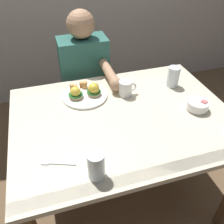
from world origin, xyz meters
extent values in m
plane|color=brown|center=(0.00, 0.00, 0.00)|extent=(6.00, 6.00, 0.00)
cube|color=beige|center=(0.00, 0.00, 0.73)|extent=(1.20, 0.90, 0.03)
cube|color=#4C6BB7|center=(0.00, -0.40, 0.74)|extent=(1.20, 0.06, 0.00)
cube|color=#4C6BB7|center=(0.00, 0.40, 0.74)|extent=(1.20, 0.06, 0.00)
cube|color=brown|center=(-0.55, 0.40, 0.36)|extent=(0.06, 0.06, 0.71)
cube|color=brown|center=(0.55, 0.40, 0.36)|extent=(0.06, 0.06, 0.71)
cylinder|color=white|center=(-0.17, 0.24, 0.75)|extent=(0.27, 0.27, 0.01)
cylinder|color=tan|center=(-0.22, 0.23, 0.76)|extent=(0.08, 0.08, 0.02)
cylinder|color=#286B2D|center=(-0.22, 0.23, 0.78)|extent=(0.08, 0.08, 0.01)
sphere|color=yellow|center=(-0.22, 0.23, 0.79)|extent=(0.06, 0.06, 0.06)
cylinder|color=tan|center=(-0.11, 0.23, 0.76)|extent=(0.08, 0.08, 0.02)
cylinder|color=#236028|center=(-0.11, 0.23, 0.78)|extent=(0.08, 0.08, 0.01)
sphere|color=yellow|center=(-0.11, 0.23, 0.80)|extent=(0.07, 0.07, 0.07)
cube|color=tan|center=(-0.15, 0.32, 0.77)|extent=(0.03, 0.03, 0.03)
cube|color=tan|center=(-0.22, 0.32, 0.77)|extent=(0.03, 0.03, 0.03)
cube|color=tan|center=(-0.21, 0.31, 0.77)|extent=(0.02, 0.02, 0.04)
cube|color=#AD7038|center=(-0.16, 0.34, 0.77)|extent=(0.03, 0.03, 0.03)
cube|color=#AD7038|center=(-0.08, 0.29, 0.77)|extent=(0.03, 0.03, 0.03)
cube|color=#AD7038|center=(-0.22, 0.30, 0.77)|extent=(0.04, 0.04, 0.03)
cube|color=tan|center=(-0.15, 0.32, 0.77)|extent=(0.04, 0.04, 0.04)
cylinder|color=white|center=(0.41, -0.07, 0.74)|extent=(0.10, 0.10, 0.01)
cylinder|color=white|center=(0.41, -0.07, 0.77)|extent=(0.12, 0.12, 0.04)
cube|color=#F4A85B|center=(0.43, -0.09, 0.78)|extent=(0.03, 0.03, 0.02)
cube|color=#B7E093|center=(0.41, -0.06, 0.77)|extent=(0.03, 0.03, 0.02)
cube|color=#EA6B70|center=(0.44, -0.08, 0.79)|extent=(0.04, 0.04, 0.03)
cube|color=#F4A85B|center=(0.41, -0.05, 0.77)|extent=(0.03, 0.03, 0.03)
cube|color=#F4A85B|center=(0.39, -0.08, 0.78)|extent=(0.03, 0.03, 0.02)
cylinder|color=white|center=(0.08, 0.19, 0.79)|extent=(0.08, 0.08, 0.09)
cylinder|color=black|center=(0.08, 0.19, 0.83)|extent=(0.07, 0.07, 0.01)
torus|color=white|center=(0.12, 0.19, 0.79)|extent=(0.06, 0.02, 0.06)
cube|color=silver|center=(-0.37, -0.24, 0.74)|extent=(0.12, 0.05, 0.00)
cube|color=silver|center=(-0.44, -0.21, 0.74)|extent=(0.04, 0.03, 0.00)
cylinder|color=silver|center=(-0.24, -0.35, 0.80)|extent=(0.07, 0.07, 0.13)
cylinder|color=silver|center=(-0.24, -0.35, 0.79)|extent=(0.06, 0.06, 0.10)
cylinder|color=silver|center=(0.40, 0.20, 0.81)|extent=(0.07, 0.07, 0.13)
cylinder|color=silver|center=(0.40, 0.20, 0.78)|extent=(0.07, 0.07, 0.07)
cylinder|color=#33333D|center=(-0.18, 0.53, 0.23)|extent=(0.11, 0.11, 0.45)
cylinder|color=#33333D|center=(0.00, 0.53, 0.23)|extent=(0.11, 0.11, 0.45)
cube|color=#2D665B|center=(-0.09, 0.63, 0.70)|extent=(0.34, 0.20, 0.50)
sphere|color=tan|center=(-0.09, 0.63, 1.04)|extent=(0.19, 0.19, 0.19)
cylinder|color=tan|center=(0.03, 0.38, 0.80)|extent=(0.06, 0.30, 0.06)
sphere|color=tan|center=(0.03, 0.23, 0.80)|extent=(0.08, 0.08, 0.08)
camera|label=1|loc=(-0.36, -0.98, 1.58)|focal=39.24mm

